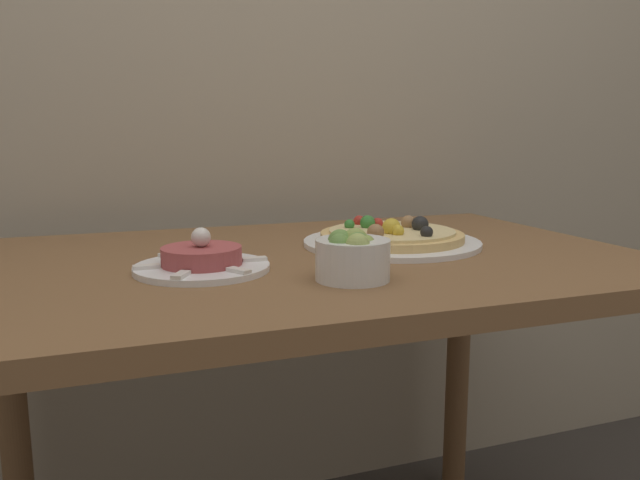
% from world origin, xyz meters
% --- Properties ---
extents(dining_table, '(1.19, 0.77, 0.76)m').
position_xyz_m(dining_table, '(0.00, 0.39, 0.65)').
color(dining_table, brown).
rests_on(dining_table, ground_plane).
extents(pizza_plate, '(0.34, 0.34, 0.06)m').
position_xyz_m(pizza_plate, '(0.19, 0.42, 0.77)').
color(pizza_plate, white).
rests_on(pizza_plate, dining_table).
extents(tartare_plate, '(0.21, 0.21, 0.07)m').
position_xyz_m(tartare_plate, '(-0.20, 0.33, 0.77)').
color(tartare_plate, white).
rests_on(tartare_plate, dining_table).
extents(small_bowl, '(0.11, 0.11, 0.08)m').
position_xyz_m(small_bowl, '(0.00, 0.19, 0.79)').
color(small_bowl, white).
rests_on(small_bowl, dining_table).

